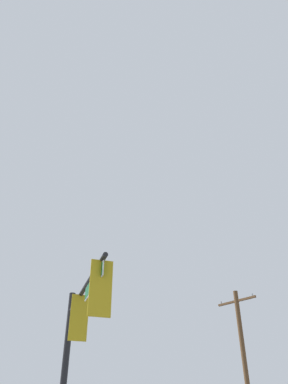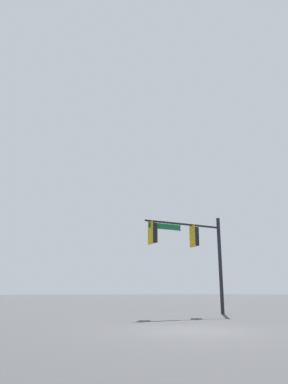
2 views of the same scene
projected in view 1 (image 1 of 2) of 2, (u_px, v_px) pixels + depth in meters
The scene contains 2 objects.
signal_pole_near at pixel (77, 335), 10.49m from camera, with size 5.32×0.69×5.71m.
utility_pole at pixel (245, 365), 20.65m from camera, with size 2.52×1.08×8.75m.
Camera 1 is at (5.02, -9.10, 1.80)m, focal length 35.00 mm.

